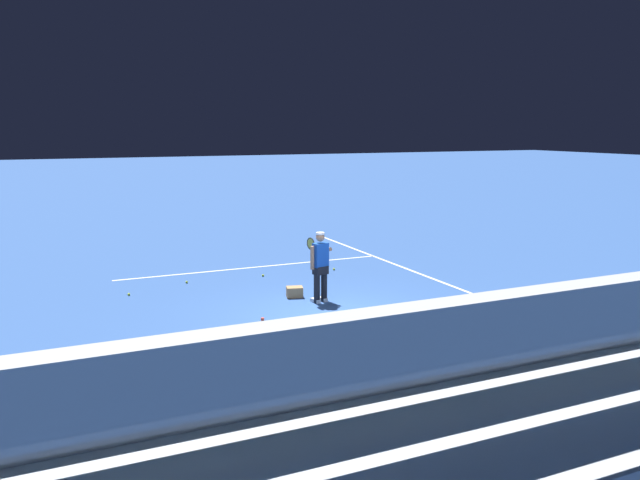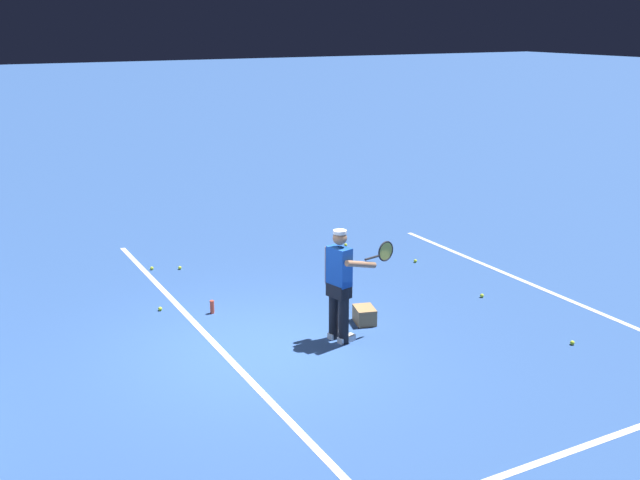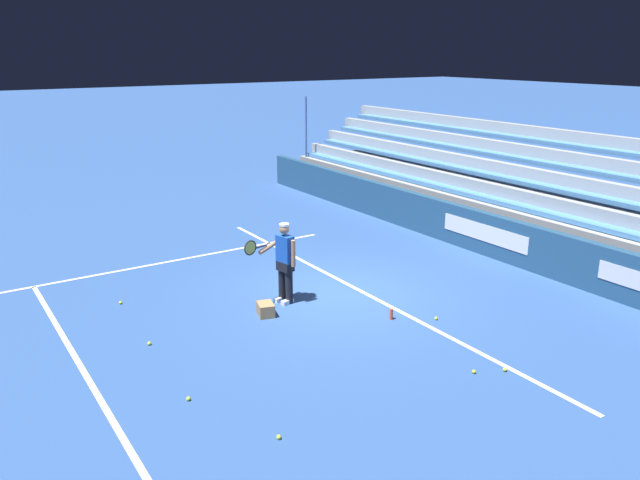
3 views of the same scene
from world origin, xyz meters
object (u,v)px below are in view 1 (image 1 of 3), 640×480
tennis_player (320,266)px  water_bottle (263,323)px  tennis_ball_stray_back (250,340)px  tennis_ball_far_left (334,269)px  tennis_ball_on_baseline (135,348)px  tennis_ball_toward_net (263,275)px  ball_box_cardboard (295,292)px  tennis_ball_near_player (143,339)px  tennis_ball_far_right (129,294)px  tennis_ball_midcourt (187,282)px

tennis_player → water_bottle: size_ratio=7.80×
tennis_player → tennis_ball_stray_back: bearing=-140.0°
tennis_ball_far_left → tennis_ball_on_baseline: (-6.35, -4.51, 0.00)m
tennis_ball_far_left → tennis_ball_toward_net: size_ratio=1.00×
tennis_ball_on_baseline → tennis_ball_toward_net: (4.17, 4.62, 0.00)m
ball_box_cardboard → tennis_ball_toward_net: bearing=90.2°
tennis_ball_far_left → tennis_ball_stray_back: same height
tennis_ball_near_player → tennis_ball_far_right: bearing=87.0°
tennis_player → tennis_ball_toward_net: size_ratio=25.98×
tennis_ball_far_right → tennis_ball_toward_net: size_ratio=1.00×
tennis_player → tennis_ball_toward_net: (-0.40, 3.06, -0.86)m
tennis_ball_far_left → water_bottle: (-3.69, -4.26, 0.08)m
tennis_ball_far_left → tennis_ball_far_right: bearing=-175.8°
tennis_ball_near_player → tennis_ball_stray_back: (1.91, -0.96, 0.00)m
tennis_ball_on_baseline → tennis_player: bearing=18.9°
tennis_ball_near_player → tennis_ball_toward_net: same height
tennis_ball_stray_back → water_bottle: water_bottle is taller
tennis_ball_far_right → tennis_ball_far_left: bearing=4.2°
tennis_player → ball_box_cardboard: bearing=120.6°
tennis_ball_toward_net → tennis_ball_far_left: bearing=-3.0°
ball_box_cardboard → tennis_ball_far_right: 4.18m
tennis_ball_on_baseline → tennis_ball_midcourt: bearing=66.9°
ball_box_cardboard → tennis_ball_on_baseline: 4.74m
tennis_ball_far_right → tennis_ball_on_baseline: 4.09m
tennis_ball_near_player → tennis_ball_far_right: size_ratio=1.00×
tennis_ball_far_left → tennis_ball_toward_net: same height
tennis_player → tennis_ball_far_right: 4.93m
tennis_ball_toward_net → water_bottle: size_ratio=0.30×
ball_box_cardboard → water_bottle: size_ratio=1.82×
tennis_ball_stray_back → tennis_ball_midcourt: same height
tennis_ball_far_right → tennis_ball_toward_net: bearing=8.4°
tennis_ball_far_right → tennis_ball_toward_net: 3.79m
tennis_player → water_bottle: bearing=-145.5°
ball_box_cardboard → water_bottle: bearing=-127.5°
tennis_ball_near_player → tennis_ball_on_baseline: (-0.23, -0.48, 0.00)m
ball_box_cardboard → tennis_ball_midcourt: (-2.15, 2.50, -0.10)m
tennis_ball_on_baseline → tennis_ball_near_player: bearing=64.4°
tennis_ball_far_left → tennis_ball_toward_net: (-2.18, 0.12, 0.00)m
tennis_ball_far_right → water_bottle: size_ratio=0.30×
tennis_ball_far_right → tennis_ball_toward_net: (3.75, 0.56, 0.00)m
tennis_ball_far_right → water_bottle: water_bottle is taller
tennis_ball_far_right → tennis_ball_on_baseline: (-0.42, -4.07, 0.00)m
tennis_ball_toward_net → water_bottle: 4.63m
water_bottle → tennis_ball_near_player: bearing=174.5°
tennis_ball_far_left → tennis_ball_far_right: same height
tennis_player → tennis_ball_near_player: (-4.34, -1.08, -0.86)m
tennis_ball_midcourt → ball_box_cardboard: bearing=-49.3°
tennis_ball_stray_back → tennis_ball_far_right: bearing=110.7°
tennis_ball_near_player → water_bottle: water_bottle is taller
tennis_ball_near_player → tennis_ball_far_left: (6.12, 4.03, 0.00)m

